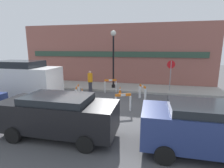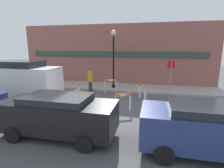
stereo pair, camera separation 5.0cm
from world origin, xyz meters
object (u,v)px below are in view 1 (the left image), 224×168
stop_sign (171,71)px  parked_car_2 (203,126)px  person_worker (90,81)px  parked_car_1 (59,113)px  streetlamp_post (113,51)px  work_van (21,80)px

stop_sign → parked_car_2: 8.08m
stop_sign → person_worker: stop_sign is taller
parked_car_1 → parked_car_2: size_ratio=1.16×
streetlamp_post → work_van: bearing=-139.4°
parked_car_2 → stop_sign: bearing=91.7°
streetlamp_post → parked_car_2: size_ratio=1.18×
stop_sign → work_van: size_ratio=0.46×
person_worker → stop_sign: bearing=53.6°
parked_car_1 → parked_car_2: 5.10m
stop_sign → streetlamp_post: bearing=-11.6°
stop_sign → person_worker: 6.19m
parked_car_1 → work_van: (-4.73, 3.71, 0.47)m
streetlamp_post → parked_car_1: size_ratio=1.02×
streetlamp_post → parked_car_1: streetlamp_post is taller
stop_sign → parked_car_2: stop_sign is taller
streetlamp_post → parked_car_2: streetlamp_post is taller
streetlamp_post → stop_sign: bearing=-0.9°
stop_sign → person_worker: size_ratio=1.39×
parked_car_1 → streetlamp_post: bearing=87.2°
streetlamp_post → work_van: 6.98m
person_worker → parked_car_1: person_worker is taller
stop_sign → parked_car_1: stop_sign is taller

